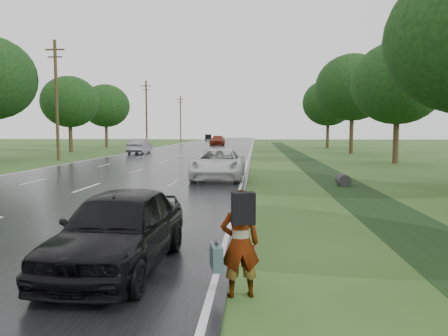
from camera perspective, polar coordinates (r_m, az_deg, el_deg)
name	(u,v)px	position (r m, az deg, el deg)	size (l,w,h in m)	color
road	(198,150)	(56.15, -3.41, 2.37)	(14.00, 180.00, 0.04)	black
edge_stripe_east	(251,150)	(55.66, 3.50, 2.38)	(0.12, 180.00, 0.01)	silver
edge_stripe_west	(146,150)	(57.43, -10.10, 2.39)	(0.12, 180.00, 0.01)	silver
center_line	(198,150)	(56.15, -3.41, 2.40)	(0.12, 180.00, 0.01)	silver
drainage_ditch	(317,168)	(29.69, 12.06, -0.03)	(2.20, 120.00, 0.56)	black
utility_pole_mid	(57,98)	(39.38, -21.03, 8.47)	(1.60, 0.26, 10.00)	#332715
utility_pole_far	(146,113)	(67.72, -10.09, 7.13)	(1.60, 0.26, 10.00)	#332715
utility_pole_distant	(181,118)	(97.07, -5.70, 6.52)	(1.60, 0.26, 10.00)	#332715
tree_east_c	(398,83)	(36.40, 21.75, 10.25)	(7.00, 7.00, 9.29)	#332715
tree_east_d	(352,88)	(49.90, 16.44, 10.05)	(8.00, 8.00, 10.76)	#332715
tree_east_f	(328,103)	(63.51, 13.46, 8.28)	(7.20, 7.20, 9.62)	#332715
tree_west_d	(70,102)	(54.21, -19.53, 8.14)	(6.60, 6.60, 8.80)	#332715
tree_west_f	(106,106)	(67.46, -15.19, 7.84)	(7.00, 7.00, 9.29)	#332715
pedestrian	(239,242)	(6.80, 1.95, -9.63)	(0.84, 0.64, 1.68)	#A5998C
white_pickup	(219,164)	(22.71, -0.70, 0.54)	(2.59, 5.61, 1.56)	white
dark_sedan	(119,228)	(8.31, -13.57, -7.69)	(1.75, 4.34, 1.48)	black
silver_sedan	(140,146)	(47.94, -10.95, 2.82)	(1.70, 4.86, 1.60)	gray
far_car_red	(218,140)	(72.96, -0.85, 3.62)	(2.20, 5.42, 1.57)	maroon
far_car_dark	(208,137)	(109.63, -2.08, 4.05)	(1.54, 4.41, 1.45)	black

